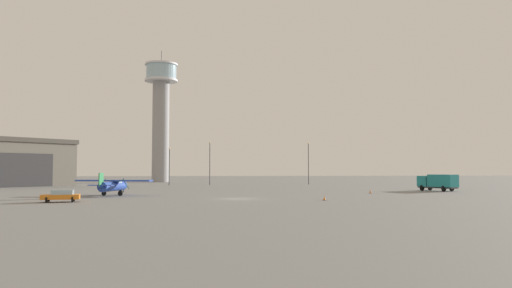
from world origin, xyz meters
TOP-DOWN VIEW (x-y plane):
  - ground_plane at (0.00, 0.00)m, footprint 400.00×400.00m
  - control_tower at (-17.60, 79.98)m, footprint 9.66×9.66m
  - hangar at (-49.12, 49.22)m, footprint 31.55×31.54m
  - airplane_blue at (-17.06, 8.44)m, footprint 11.07×8.64m
  - truck_box_teal at (35.73, 17.41)m, footprint 5.31×6.96m
  - car_orange at (-20.33, -3.82)m, footprint 4.34×2.79m
  - light_post_west at (-3.21, 53.39)m, footprint 0.44×0.44m
  - light_post_north at (21.05, 53.77)m, footprint 0.44×0.44m
  - light_post_centre at (-12.49, 49.25)m, footprint 0.44×0.44m
  - traffic_cone_near_left at (10.29, -3.95)m, footprint 0.36×0.36m
  - traffic_cone_near_right at (21.64, 11.68)m, footprint 0.36×0.36m

SIDE VIEW (x-z plane):
  - ground_plane at x=0.00m, z-range 0.00..0.00m
  - traffic_cone_near_left at x=10.29m, z-range 0.00..0.56m
  - traffic_cone_near_right at x=21.64m, z-range 0.00..0.56m
  - car_orange at x=-20.33m, z-range 0.06..1.43m
  - airplane_blue at x=-17.06m, z-range -0.11..3.15m
  - truck_box_teal at x=35.73m, z-range 0.20..3.04m
  - light_post_centre at x=-12.49m, z-range 0.83..9.57m
  - hangar at x=-49.12m, z-range 0.02..10.51m
  - light_post_north at x=21.05m, z-range 0.87..11.24m
  - light_post_west at x=-3.21m, z-range 0.87..11.29m
  - control_tower at x=-17.60m, z-range 1.96..41.07m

